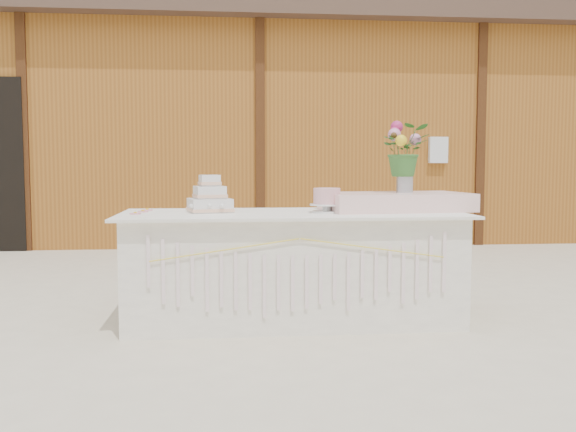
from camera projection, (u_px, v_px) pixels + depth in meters
name	position (u px, v px, depth m)	size (l,w,h in m)	color
ground	(292.00, 320.00, 4.57)	(80.00, 80.00, 0.00)	beige
barn	(253.00, 129.00, 10.38)	(12.60, 4.60, 3.30)	#90581E
cake_table	(292.00, 266.00, 4.54)	(2.40, 1.00, 0.77)	white
wedding_cake	(210.00, 200.00, 4.53)	(0.35, 0.35, 0.26)	silver
pink_cake_stand	(327.00, 199.00, 4.48)	(0.24, 0.24, 0.17)	white
satin_runner	(395.00, 202.00, 4.68)	(1.03, 0.60, 0.13)	beige
flower_vase	(405.00, 181.00, 4.72)	(0.12, 0.12, 0.17)	#BABBBF
bouquet	(405.00, 144.00, 4.70)	(0.35, 0.30, 0.38)	#316528
loose_flowers	(143.00, 211.00, 4.50)	(0.15, 0.37, 0.02)	pink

